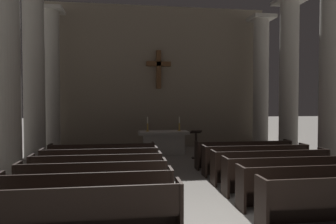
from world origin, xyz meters
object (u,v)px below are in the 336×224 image
object	(u,v)px
pew_left_row_4	(97,172)
candlestick_right	(179,126)
column_left_third	(34,79)
column_right_third	(289,81)
lectern	(196,145)
column_left_second	(6,71)
altar	(164,142)
column_left_fourth	(51,83)
column_right_fourth	(261,85)
pew_left_row_1	(81,213)
pew_right_row_2	(313,185)
candlestick_left	(148,127)
pew_left_row_6	(103,158)
pew_left_row_3	(93,181)
pew_right_row_4	(270,166)
pew_right_row_6	(243,154)
column_right_second	(332,76)
pew_left_row_2	(88,195)
pew_left_row_5	(100,164)
pew_right_row_3	(289,175)
pew_right_row_5	(255,160)

from	to	relation	value
pew_left_row_4	candlestick_right	world-z (taller)	candlestick_right
column_left_third	column_right_third	xyz separation A→B (m)	(9.82, 0.00, 0.00)
column_right_third	lectern	xyz separation A→B (m)	(-3.73, 0.45, -2.59)
column_left_second	altar	distance (m)	6.99
column_left_third	column_left_fourth	bearing A→B (deg)	90.00
column_left_second	column_right_fourth	world-z (taller)	same
pew_left_row_1	column_right_third	world-z (taller)	column_right_third
pew_right_row_2	candlestick_left	xyz separation A→B (m)	(-3.09, 7.17, 0.73)
column_right_third	candlestick_right	world-z (taller)	column_right_third
pew_left_row_6	column_right_third	bearing A→B (deg)	11.89
pew_left_row_3	pew_right_row_4	world-z (taller)	same
pew_left_row_1	pew_right_row_6	distance (m)	6.90
column_right_second	pew_right_row_4	bearing A→B (deg)	-159.59
pew_left_row_4	altar	size ratio (longest dim) A/B	1.52
pew_left_row_2	pew_right_row_6	xyz separation A→B (m)	(4.78, 3.98, 0.00)
pew_left_row_5	altar	distance (m)	4.81
column_left_fourth	pew_right_row_3	bearing A→B (deg)	-44.27
pew_right_row_4	pew_right_row_6	bearing A→B (deg)	90.00
pew_right_row_6	column_left_fourth	xyz separation A→B (m)	(-7.30, 4.13, 2.66)
pew_left_row_4	lectern	distance (m)	5.34
pew_left_row_2	column_right_fourth	bearing A→B (deg)	48.01
pew_left_row_5	pew_right_row_3	xyz separation A→B (m)	(4.78, -1.99, 0.00)
pew_left_row_6	column_right_fourth	world-z (taller)	column_right_fourth
pew_right_row_6	column_left_fourth	bearing A→B (deg)	150.51
pew_right_row_3	altar	world-z (taller)	altar
pew_left_row_4	pew_right_row_5	distance (m)	4.88
column_right_second	candlestick_left	size ratio (longest dim) A/B	10.21
column_left_fourth	column_right_fourth	size ratio (longest dim) A/B	1.00
pew_left_row_5	column_right_second	bearing A→B (deg)	-0.46
column_right_fourth	pew_right_row_2	bearing A→B (deg)	-107.26
pew_left_row_5	pew_right_row_2	world-z (taller)	same
pew_right_row_4	pew_right_row_5	bearing A→B (deg)	90.00
pew_left_row_1	pew_left_row_6	size ratio (longest dim) A/B	1.00
pew_left_row_3	pew_left_row_6	bearing A→B (deg)	90.00
pew_left_row_6	pew_left_row_2	bearing A→B (deg)	-90.00
column_right_second	lectern	distance (m)	5.46
pew_left_row_2	candlestick_right	world-z (taller)	candlestick_right
pew_left_row_6	column_right_second	world-z (taller)	column_right_second
column_right_second	column_left_third	xyz separation A→B (m)	(-9.82, 2.59, 0.00)
column_right_second	altar	world-z (taller)	column_right_second
pew_right_row_2	column_left_second	world-z (taller)	column_left_second
pew_left_row_2	pew_left_row_6	xyz separation A→B (m)	(0.00, 3.98, 0.00)
pew_left_row_4	column_right_third	distance (m)	8.53
column_left_third	altar	world-z (taller)	column_left_third
pew_right_row_3	pew_right_row_4	distance (m)	1.00
pew_left_row_1	column_right_fourth	xyz separation A→B (m)	(7.30, 9.11, 2.66)
pew_right_row_5	column_left_third	bearing A→B (deg)	160.87
pew_right_row_4	candlestick_right	xyz separation A→B (m)	(-1.69, 5.18, 0.73)
column_left_second	column_left_fourth	xyz separation A→B (m)	(0.00, 5.18, 0.00)
candlestick_right	pew_left_row_6	bearing A→B (deg)	-134.15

